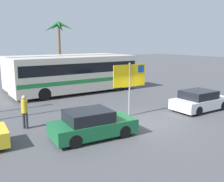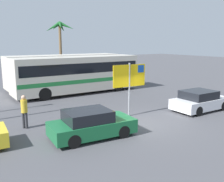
{
  "view_description": "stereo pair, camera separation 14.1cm",
  "coord_description": "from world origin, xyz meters",
  "px_view_note": "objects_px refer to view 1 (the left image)",
  "views": [
    {
      "loc": [
        -8.87,
        -10.13,
        4.41
      ],
      "look_at": [
        0.08,
        3.18,
        1.3
      ],
      "focal_mm": 40.86,
      "sensor_mm": 36.0,
      "label": 1
    },
    {
      "loc": [
        -8.75,
        -10.21,
        4.41
      ],
      "look_at": [
        0.08,
        3.18,
        1.3
      ],
      "focal_mm": 40.86,
      "sensor_mm": 36.0,
      "label": 2
    }
  ],
  "objects_px": {
    "ferry_sign": "(130,78)",
    "pedestrian_by_bus": "(25,109)",
    "car_white": "(200,101)",
    "bus_front_coach": "(77,73)",
    "bus_rear_coach": "(64,69)",
    "car_green": "(92,124)"
  },
  "relations": [
    {
      "from": "bus_front_coach",
      "to": "car_white",
      "type": "bearing_deg",
      "value": -66.68
    },
    {
      "from": "pedestrian_by_bus",
      "to": "car_white",
      "type": "bearing_deg",
      "value": -53.34
    },
    {
      "from": "bus_front_coach",
      "to": "bus_rear_coach",
      "type": "bearing_deg",
      "value": 87.05
    },
    {
      "from": "bus_rear_coach",
      "to": "ferry_sign",
      "type": "distance_m",
      "value": 11.22
    },
    {
      "from": "car_white",
      "to": "bus_rear_coach",
      "type": "bearing_deg",
      "value": 108.22
    },
    {
      "from": "bus_front_coach",
      "to": "pedestrian_by_bus",
      "type": "bearing_deg",
      "value": -133.07
    },
    {
      "from": "ferry_sign",
      "to": "pedestrian_by_bus",
      "type": "distance_m",
      "value": 6.13
    },
    {
      "from": "car_green",
      "to": "pedestrian_by_bus",
      "type": "relative_size",
      "value": 2.32
    },
    {
      "from": "ferry_sign",
      "to": "pedestrian_by_bus",
      "type": "relative_size",
      "value": 1.83
    },
    {
      "from": "car_green",
      "to": "bus_front_coach",
      "type": "bearing_deg",
      "value": 71.73
    },
    {
      "from": "bus_front_coach",
      "to": "pedestrian_by_bus",
      "type": "xyz_separation_m",
      "value": [
        -6.37,
        -6.81,
        -0.75
      ]
    },
    {
      "from": "bus_front_coach",
      "to": "car_green",
      "type": "height_order",
      "value": "bus_front_coach"
    },
    {
      "from": "bus_front_coach",
      "to": "ferry_sign",
      "type": "distance_m",
      "value": 8.01
    },
    {
      "from": "car_white",
      "to": "pedestrian_by_bus",
      "type": "bearing_deg",
      "value": 166.65
    },
    {
      "from": "car_green",
      "to": "bus_rear_coach",
      "type": "bearing_deg",
      "value": 76.33
    },
    {
      "from": "bus_rear_coach",
      "to": "car_green",
      "type": "distance_m",
      "value": 13.74
    },
    {
      "from": "car_white",
      "to": "car_green",
      "type": "relative_size",
      "value": 0.97
    },
    {
      "from": "bus_front_coach",
      "to": "car_white",
      "type": "distance_m",
      "value": 10.4
    },
    {
      "from": "car_white",
      "to": "car_green",
      "type": "bearing_deg",
      "value": -176.93
    },
    {
      "from": "ferry_sign",
      "to": "bus_rear_coach",
      "type": "bearing_deg",
      "value": 90.27
    },
    {
      "from": "bus_rear_coach",
      "to": "car_white",
      "type": "bearing_deg",
      "value": -72.83
    },
    {
      "from": "bus_front_coach",
      "to": "bus_rear_coach",
      "type": "height_order",
      "value": "same"
    }
  ]
}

